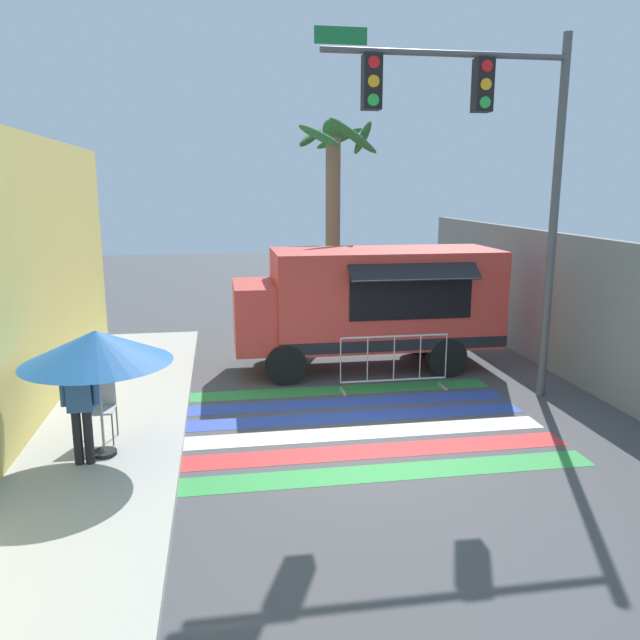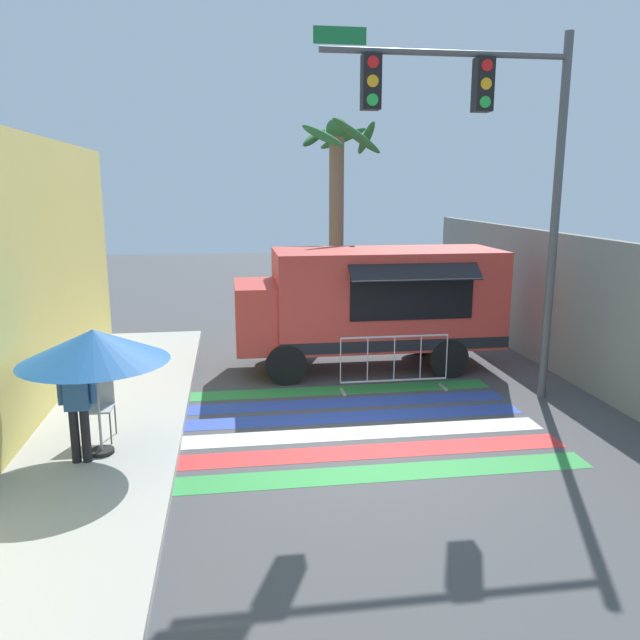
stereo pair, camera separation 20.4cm
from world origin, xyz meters
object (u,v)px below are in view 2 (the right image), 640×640
barricade_front (394,363)px  vendor_person (77,398)px  folding_chair (99,401)px  food_truck (366,301)px  patio_umbrella (94,346)px  traffic_signal_pole (486,143)px  palm_tree (338,194)px

barricade_front → vendor_person: bearing=-151.4°
folding_chair → food_truck: bearing=48.7°
patio_umbrella → food_truck: bearing=41.1°
traffic_signal_pole → palm_tree: (-1.57, 6.48, -0.97)m
food_truck → palm_tree: 4.64m
barricade_front → patio_umbrella: bearing=-152.6°
food_truck → barricade_front: (0.24, -1.64, -0.98)m
food_truck → traffic_signal_pole: traffic_signal_pole is taller
patio_umbrella → palm_tree: size_ratio=0.36×
food_truck → traffic_signal_pole: 4.40m
palm_tree → barricade_front: bearing=-88.0°
folding_chair → palm_tree: bearing=69.1°
food_truck → traffic_signal_pole: bearing=-56.9°
patio_umbrella → palm_tree: 9.97m
patio_umbrella → barricade_front: bearing=27.4°
vendor_person → barricade_front: size_ratio=0.77×
vendor_person → barricade_front: 6.22m
folding_chair → barricade_front: bearing=33.8°
food_truck → vendor_person: size_ratio=3.43×
traffic_signal_pole → patio_umbrella: size_ratio=3.14×
patio_umbrella → palm_tree: palm_tree is taller
folding_chair → palm_tree: palm_tree is taller
patio_umbrella → folding_chair: size_ratio=2.16×
patio_umbrella → vendor_person: bearing=-131.0°
food_truck → barricade_front: size_ratio=2.63×
patio_umbrella → barricade_front: 6.00m
patio_umbrella → folding_chair: 1.24m
traffic_signal_pole → patio_umbrella: bearing=-164.0°
vendor_person → barricade_front: (5.44, 2.97, -0.55)m
folding_chair → vendor_person: 0.98m
barricade_front → palm_tree: bearing=92.0°
patio_umbrella → folding_chair: bearing=101.5°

